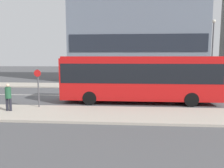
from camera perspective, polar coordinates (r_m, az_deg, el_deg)
name	(u,v)px	position (r m, az deg, el deg)	size (l,w,h in m)	color
ground_plane	(60,95)	(19.53, -13.32, -2.89)	(120.00, 120.00, 0.00)	#4F4F51
sidewalk_near	(27,113)	(13.83, -21.24, -6.97)	(44.00, 3.50, 0.13)	#B2A899
sidewalk_far	(77,85)	(25.48, -9.07, -0.37)	(44.00, 3.50, 0.13)	#B2A899
lane_centerline	(60,95)	(19.53, -13.32, -2.88)	(41.80, 0.16, 0.01)	silver
apartment_block_left_tower	(137,14)	(31.63, 6.44, 17.75)	(18.00, 6.53, 18.45)	slate
city_bus	(139,76)	(15.91, 7.07, 2.02)	(11.13, 2.52, 3.35)	red
parked_car_0	(221,85)	(23.80, 26.56, -0.22)	(4.28, 1.84, 1.27)	black
pedestrian_near_stop	(8,95)	(14.26, -25.48, -2.72)	(0.35, 0.34, 1.63)	#23232D
bus_stop_sign	(38,85)	(14.56, -18.73, -0.18)	(0.44, 0.12, 2.44)	#4C4C51
street_lamp	(213,47)	(25.35, 24.79, 8.87)	(0.36, 0.36, 7.02)	#4C4C51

